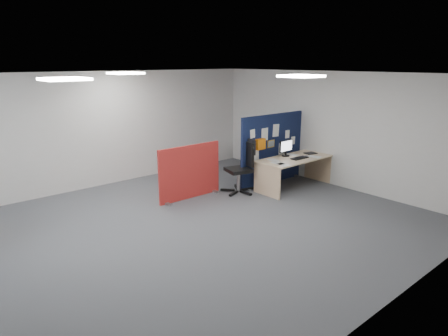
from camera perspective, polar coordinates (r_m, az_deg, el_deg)
floor at (r=7.17m, az=-6.82°, el=-9.14°), size 9.00×9.00×0.00m
ceiling at (r=6.55m, az=-7.56°, el=12.97°), size 9.00×7.00×0.02m
wall_back at (r=9.78m, az=-18.71°, el=5.01°), size 9.00×0.02×2.70m
wall_front at (r=4.39m, az=19.38°, el=-6.83°), size 9.00×0.02×2.70m
wall_right at (r=9.90m, az=15.10°, el=5.39°), size 0.02×7.00×2.70m
ceiling_lights at (r=7.29m, az=-8.28°, el=12.91°), size 4.10×4.10×0.04m
navy_divider at (r=9.76m, az=6.88°, el=2.70°), size 2.06×0.30×1.70m
main_desk at (r=9.55m, az=9.81°, el=0.54°), size 1.92×0.85×0.73m
monitor_main at (r=9.57m, az=8.84°, el=2.95°), size 0.44×0.18×0.39m
keyboard at (r=9.42m, az=10.73°, el=1.41°), size 0.45×0.19×0.02m
mouse at (r=9.62m, az=11.54°, el=1.67°), size 0.11×0.08×0.03m
paper_tray at (r=10.00m, az=12.24°, el=2.09°), size 0.31×0.26×0.01m
red_divider at (r=8.70m, az=-4.89°, el=-0.63°), size 1.57×0.30×1.18m
office_chair at (r=9.06m, az=2.77°, el=0.71°), size 0.80×0.77×1.20m
desk_papers at (r=9.27m, az=9.18°, el=1.18°), size 1.39×0.83×0.00m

